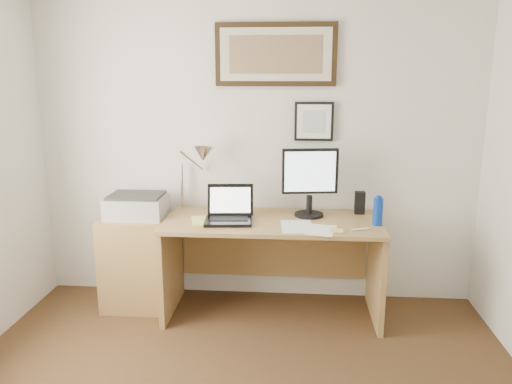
# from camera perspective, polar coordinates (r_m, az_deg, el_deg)

# --- Properties ---
(wall_back) EXTENTS (3.50, 0.02, 2.50)m
(wall_back) POSITION_cam_1_polar(r_m,az_deg,el_deg) (3.97, 0.02, 5.27)
(wall_back) COLOR silver
(wall_back) RESTS_ON ground
(side_cabinet) EXTENTS (0.50, 0.40, 0.73)m
(side_cabinet) POSITION_cam_1_polar(r_m,az_deg,el_deg) (4.07, -13.51, -7.81)
(side_cabinet) COLOR olive
(side_cabinet) RESTS_ON floor
(water_bottle) EXTENTS (0.07, 0.07, 0.20)m
(water_bottle) POSITION_cam_1_polar(r_m,az_deg,el_deg) (3.67, 13.76, -2.19)
(water_bottle) COLOR #0B339A
(water_bottle) RESTS_ON desk
(bottle_cap) EXTENTS (0.04, 0.04, 0.02)m
(bottle_cap) POSITION_cam_1_polar(r_m,az_deg,el_deg) (3.64, 13.85, -0.53)
(bottle_cap) COLOR #0B339A
(bottle_cap) RESTS_ON water_bottle
(speaker) EXTENTS (0.08, 0.07, 0.17)m
(speaker) POSITION_cam_1_polar(r_m,az_deg,el_deg) (3.94, 11.77, -1.21)
(speaker) COLOR black
(speaker) RESTS_ON desk
(paper_sheet_a) EXTENTS (0.25, 0.33, 0.00)m
(paper_sheet_a) POSITION_cam_1_polar(r_m,az_deg,el_deg) (3.56, 4.72, -3.95)
(paper_sheet_a) COLOR white
(paper_sheet_a) RESTS_ON desk
(paper_sheet_b) EXTENTS (0.24, 0.30, 0.00)m
(paper_sheet_b) POSITION_cam_1_polar(r_m,az_deg,el_deg) (3.49, 7.45, -4.34)
(paper_sheet_b) COLOR white
(paper_sheet_b) RESTS_ON desk
(sticky_pad) EXTENTS (0.10, 0.10, 0.01)m
(sticky_pad) POSITION_cam_1_polar(r_m,az_deg,el_deg) (3.48, 9.23, -4.39)
(sticky_pad) COLOR #DFC769
(sticky_pad) RESTS_ON desk
(marker_pen) EXTENTS (0.14, 0.06, 0.02)m
(marker_pen) POSITION_cam_1_polar(r_m,az_deg,el_deg) (3.54, 11.90, -4.18)
(marker_pen) COLOR white
(marker_pen) RESTS_ON desk
(book) EXTENTS (0.24, 0.28, 0.02)m
(book) POSITION_cam_1_polar(r_m,az_deg,el_deg) (3.66, -7.28, -3.41)
(book) COLOR #F0DA71
(book) RESTS_ON desk
(desk) EXTENTS (1.60, 0.70, 0.75)m
(desk) POSITION_cam_1_polar(r_m,az_deg,el_deg) (3.86, 1.92, -6.22)
(desk) COLOR olive
(desk) RESTS_ON floor
(laptop) EXTENTS (0.36, 0.32, 0.26)m
(laptop) POSITION_cam_1_polar(r_m,az_deg,el_deg) (3.67, -3.09, -2.47)
(laptop) COLOR black
(laptop) RESTS_ON desk
(lcd_monitor) EXTENTS (0.42, 0.22, 0.52)m
(lcd_monitor) POSITION_cam_1_polar(r_m,az_deg,el_deg) (3.76, 6.17, 1.49)
(lcd_monitor) COLOR black
(lcd_monitor) RESTS_ON desk
(printer) EXTENTS (0.44, 0.34, 0.18)m
(printer) POSITION_cam_1_polar(r_m,az_deg,el_deg) (3.95, -13.46, -1.53)
(printer) COLOR #AAAAAC
(printer) RESTS_ON side_cabinet
(desk_lamp) EXTENTS (0.29, 0.27, 0.53)m
(desk_lamp) POSITION_cam_1_polar(r_m,az_deg,el_deg) (3.85, -6.29, 4.00)
(desk_lamp) COLOR silver
(desk_lamp) RESTS_ON desk
(picture_large) EXTENTS (0.92, 0.04, 0.47)m
(picture_large) POSITION_cam_1_polar(r_m,az_deg,el_deg) (3.90, 2.26, 15.43)
(picture_large) COLOR black
(picture_large) RESTS_ON wall_back
(picture_small) EXTENTS (0.30, 0.03, 0.30)m
(picture_small) POSITION_cam_1_polar(r_m,az_deg,el_deg) (3.91, 6.64, 8.01)
(picture_small) COLOR black
(picture_small) RESTS_ON wall_back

